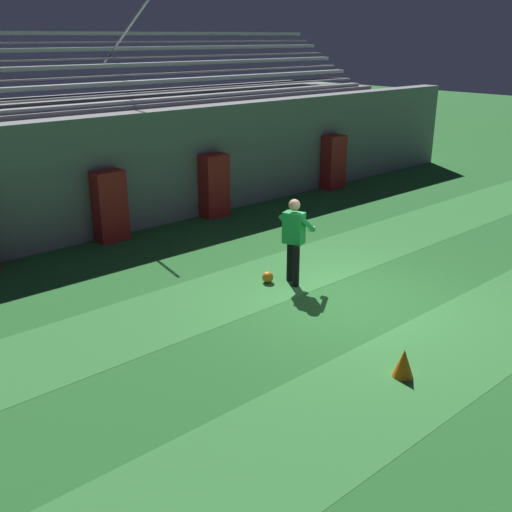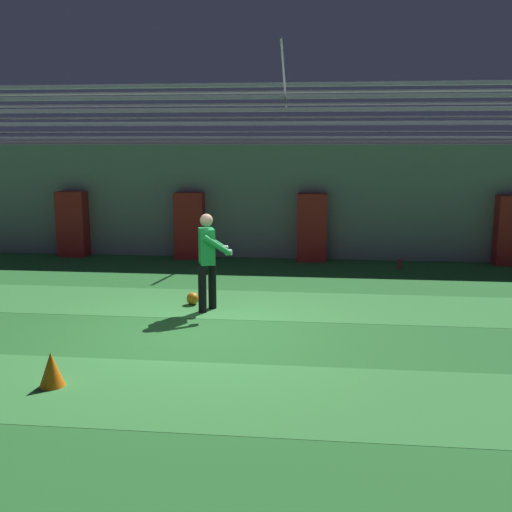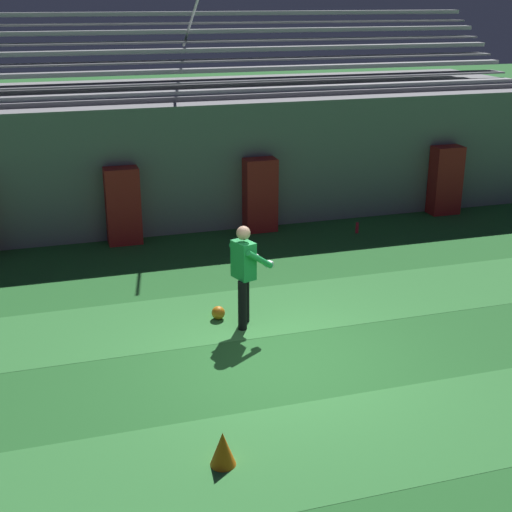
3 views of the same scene
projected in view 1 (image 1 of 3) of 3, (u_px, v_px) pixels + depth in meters
ground_plane at (352, 302)px, 10.74m from camera, size 80.00×80.00×0.00m
turf_stripe_mid at (458, 344)px, 9.26m from camera, size 28.00×1.94×0.01m
turf_stripe_far at (283, 274)px, 11.99m from camera, size 28.00×1.94×0.01m
back_wall at (152, 168)px, 14.83m from camera, size 24.00×0.60×2.80m
padding_pillar_gate_left at (110, 206)px, 13.70m from camera, size 0.71×0.44×1.64m
padding_pillar_gate_right at (214, 186)px, 15.58m from camera, size 0.71×0.44×1.64m
padding_pillar_far_right at (333, 162)px, 18.47m from camera, size 0.71×0.44×1.64m
bleacher_stand at (106, 151)px, 16.44m from camera, size 18.00×4.05×5.43m
goalkeeper at (294, 236)px, 11.23m from camera, size 0.64×0.69×1.67m
soccer_ball at (268, 277)px, 11.55m from camera, size 0.22×0.22×0.22m
traffic_cone at (404, 363)px, 8.32m from camera, size 0.30×0.30×0.42m
water_bottle at (291, 204)px, 16.50m from camera, size 0.07×0.07×0.24m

